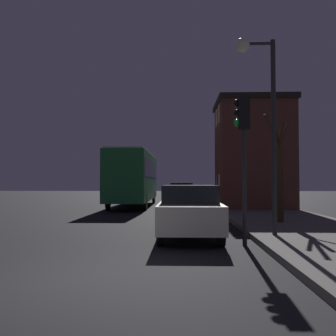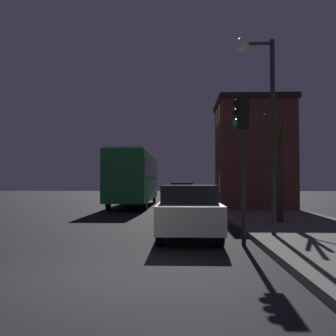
# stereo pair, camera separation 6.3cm
# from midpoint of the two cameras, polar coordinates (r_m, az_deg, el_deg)

# --- Properties ---
(ground_plane) EXTENTS (120.00, 120.00, 0.00)m
(ground_plane) POSITION_cam_midpoint_polar(r_m,az_deg,el_deg) (6.96, -13.20, -16.30)
(ground_plane) COLOR black
(brick_building) EXTENTS (4.43, 4.69, 6.46)m
(brick_building) POSITION_cam_midpoint_polar(r_m,az_deg,el_deg) (23.31, 12.70, 2.17)
(brick_building) COLOR brown
(brick_building) RESTS_ON sidewalk
(streetlamp) EXTENTS (1.19, 0.44, 5.82)m
(streetlamp) POSITION_cam_midpoint_polar(r_m,az_deg,el_deg) (11.57, 13.72, 10.70)
(streetlamp) COLOR #28282B
(streetlamp) RESTS_ON sidewalk
(traffic_light) EXTENTS (0.43, 0.24, 4.03)m
(traffic_light) POSITION_cam_midpoint_polar(r_m,az_deg,el_deg) (10.34, 11.16, 4.55)
(traffic_light) COLOR #28282B
(traffic_light) RESTS_ON ground
(bare_tree) EXTENTS (1.14, 1.45, 4.23)m
(bare_tree) POSITION_cam_midpoint_polar(r_m,az_deg,el_deg) (14.83, 16.47, -0.25)
(bare_tree) COLOR #382819
(bare_tree) RESTS_ON sidewalk
(bus) EXTENTS (2.43, 10.48, 3.66)m
(bus) POSITION_cam_midpoint_polar(r_m,az_deg,el_deg) (25.72, -5.28, -1.02)
(bus) COLOR #1E6B33
(bus) RESTS_ON ground
(car_near_lane) EXTENTS (1.80, 4.80, 1.60)m
(car_near_lane) POSITION_cam_midpoint_polar(r_m,az_deg,el_deg) (11.57, 3.13, -6.37)
(car_near_lane) COLOR beige
(car_near_lane) RESTS_ON ground
(car_mid_lane) EXTENTS (1.80, 4.27, 1.50)m
(car_mid_lane) POSITION_cam_midpoint_polar(r_m,az_deg,el_deg) (20.04, 2.24, -4.70)
(car_mid_lane) COLOR #B21E19
(car_mid_lane) RESTS_ON ground
(car_far_lane) EXTENTS (1.76, 4.14, 1.63)m
(car_far_lane) POSITION_cam_midpoint_polar(r_m,az_deg,el_deg) (27.15, 1.99, -3.88)
(car_far_lane) COLOR black
(car_far_lane) RESTS_ON ground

